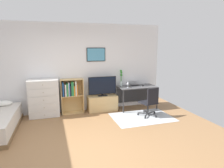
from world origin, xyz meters
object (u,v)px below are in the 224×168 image
object	(u,v)px
wine_glass	(128,83)
bookshelf	(71,93)
dresser	(44,98)
desk	(136,90)
computer_mouse	(143,85)
bamboo_vase	(121,78)
office_chair	(150,101)
laptop	(134,84)
tv_stand	(102,103)
television	(102,86)

from	to	relation	value
wine_glass	bookshelf	bearing A→B (deg)	172.15
dresser	desk	xyz separation A→B (m)	(2.88, -0.02, 0.06)
computer_mouse	bamboo_vase	world-z (taller)	bamboo_vase
office_chair	bamboo_vase	xyz separation A→B (m)	(-0.51, 1.06, 0.56)
bookshelf	bamboo_vase	xyz separation A→B (m)	(1.64, 0.07, 0.37)
office_chair	laptop	xyz separation A→B (m)	(-0.11, 0.92, 0.35)
tv_stand	bamboo_vase	xyz separation A→B (m)	(0.67, 0.12, 0.77)
television	bookshelf	bearing A→B (deg)	176.01
bookshelf	office_chair	size ratio (longest dim) A/B	1.23
tv_stand	television	distance (m)	0.55
dresser	wine_glass	bearing A→B (deg)	-4.11
laptop	tv_stand	bearing A→B (deg)	170.95
tv_stand	laptop	distance (m)	1.21
tv_stand	bamboo_vase	bearing A→B (deg)	9.78
wine_glass	computer_mouse	bearing A→B (deg)	6.34
bamboo_vase	wine_glass	world-z (taller)	bamboo_vase
bookshelf	computer_mouse	xyz separation A→B (m)	(2.32, -0.18, 0.12)
office_chair	computer_mouse	bearing A→B (deg)	65.28
bamboo_vase	computer_mouse	bearing A→B (deg)	-20.11
tv_stand	desk	bearing A→B (deg)	-1.97
office_chair	wine_glass	world-z (taller)	wine_glass
bookshelf	laptop	world-z (taller)	bookshelf
desk	office_chair	world-z (taller)	office_chair
desk	wine_glass	world-z (taller)	wine_glass
office_chair	computer_mouse	xyz separation A→B (m)	(0.17, 0.81, 0.30)
dresser	laptop	bearing A→B (deg)	-0.08
bamboo_vase	dresser	bearing A→B (deg)	-176.91
dresser	laptop	size ratio (longest dim) A/B	2.45
tv_stand	bookshelf	bearing A→B (deg)	177.33
television	computer_mouse	world-z (taller)	television
dresser	bookshelf	bearing A→B (deg)	4.47
dresser	office_chair	world-z (taller)	dresser
desk	computer_mouse	xyz separation A→B (m)	(0.21, -0.09, 0.15)
dresser	computer_mouse	distance (m)	3.10
dresser	bookshelf	size ratio (longest dim) A/B	1.04
desk	laptop	size ratio (longest dim) A/B	2.74
bookshelf	tv_stand	bearing A→B (deg)	-2.67
desk	bamboo_vase	distance (m)	0.64
computer_mouse	wine_glass	xyz separation A→B (m)	(-0.57, -0.06, 0.12)
wine_glass	office_chair	bearing A→B (deg)	-61.83
office_chair	computer_mouse	distance (m)	0.88
bookshelf	television	world-z (taller)	television
office_chair	bookshelf	bearing A→B (deg)	142.35
computer_mouse	television	bearing A→B (deg)	175.29
tv_stand	computer_mouse	world-z (taller)	computer_mouse
office_chair	wine_glass	bearing A→B (deg)	105.17
bookshelf	tv_stand	distance (m)	1.05
dresser	bookshelf	distance (m)	0.78
dresser	tv_stand	world-z (taller)	dresser
computer_mouse	dresser	bearing A→B (deg)	177.81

